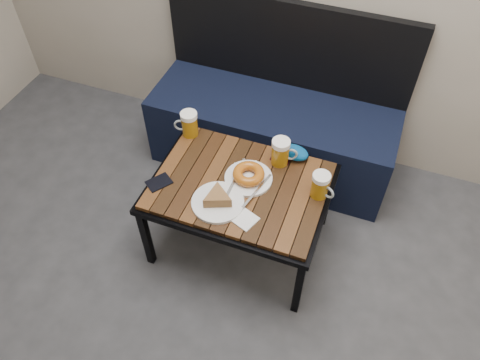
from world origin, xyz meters
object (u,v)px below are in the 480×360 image
(beer_mug_right, at_px, (321,185))
(plate_pie, at_px, (218,200))
(cafe_table, at_px, (240,190))
(bench, at_px, (273,126))
(beer_mug_centre, at_px, (281,152))
(knit_pouch, at_px, (295,152))
(passport_burgundy, at_px, (283,154))
(passport_navy, at_px, (159,182))
(beer_mug_left, at_px, (189,124))
(plate_bagel, at_px, (249,176))

(beer_mug_right, xyz_separation_m, plate_pie, (-0.42, -0.21, -0.04))
(cafe_table, relative_size, plate_pie, 3.51)
(bench, distance_m, beer_mug_centre, 0.55)
(beer_mug_centre, height_order, plate_pie, beer_mug_centre)
(knit_pouch, bearing_deg, cafe_table, -125.98)
(passport_burgundy, relative_size, knit_pouch, 0.94)
(plate_pie, height_order, passport_navy, plate_pie)
(bench, bearing_deg, passport_burgundy, -66.84)
(beer_mug_left, height_order, knit_pouch, beer_mug_left)
(plate_pie, bearing_deg, passport_burgundy, 65.20)
(beer_mug_centre, height_order, plate_bagel, beer_mug_centre)
(beer_mug_left, xyz_separation_m, knit_pouch, (0.55, 0.03, -0.04))
(cafe_table, xyz_separation_m, beer_mug_left, (-0.36, 0.23, 0.11))
(cafe_table, xyz_separation_m, passport_navy, (-0.36, -0.13, 0.05))
(passport_navy, distance_m, passport_burgundy, 0.63)
(beer_mug_centre, xyz_separation_m, passport_navy, (-0.49, -0.33, -0.07))
(beer_mug_centre, bearing_deg, passport_navy, -163.49)
(bench, xyz_separation_m, plate_pie, (-0.02, -0.79, 0.23))
(beer_mug_centre, relative_size, passport_navy, 1.26)
(beer_mug_right, distance_m, passport_navy, 0.75)
(beer_mug_left, bearing_deg, plate_pie, 113.50)
(beer_mug_right, bearing_deg, beer_mug_left, -169.53)
(passport_navy, bearing_deg, beer_mug_left, 125.74)
(bench, bearing_deg, plate_pie, -91.47)
(bench, height_order, plate_bagel, bench)
(plate_bagel, xyz_separation_m, passport_burgundy, (0.11, 0.22, -0.02))
(bench, xyz_separation_m, beer_mug_centre, (0.17, -0.45, 0.27))
(beer_mug_centre, xyz_separation_m, plate_pie, (-0.19, -0.34, -0.04))
(beer_mug_left, xyz_separation_m, plate_pie, (0.31, -0.38, -0.04))
(bench, xyz_separation_m, beer_mug_right, (0.40, -0.58, 0.27))
(passport_navy, bearing_deg, bench, 102.45)
(passport_burgundy, xyz_separation_m, knit_pouch, (0.06, 0.00, 0.03))
(bench, xyz_separation_m, plate_bagel, (0.06, -0.61, 0.23))
(plate_pie, height_order, passport_burgundy, plate_pie)
(cafe_table, bearing_deg, passport_navy, -160.59)
(beer_mug_left, distance_m, passport_burgundy, 0.50)
(cafe_table, distance_m, beer_mug_centre, 0.27)
(beer_mug_right, distance_m, passport_burgundy, 0.31)
(beer_mug_right, xyz_separation_m, plate_bagel, (-0.33, -0.03, -0.04))
(plate_bagel, bearing_deg, bench, 95.70)
(passport_navy, relative_size, passport_burgundy, 0.85)
(bench, height_order, plate_pie, bench)
(beer_mug_centre, bearing_deg, cafe_table, -140.83)
(beer_mug_right, bearing_deg, knit_pouch, 155.11)
(plate_pie, bearing_deg, beer_mug_left, 129.48)
(passport_navy, bearing_deg, cafe_table, 54.71)
(cafe_table, height_order, beer_mug_centre, beer_mug_centre)
(passport_navy, bearing_deg, knit_pouch, 70.48)
(cafe_table, height_order, knit_pouch, knit_pouch)
(plate_bagel, distance_m, passport_burgundy, 0.24)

